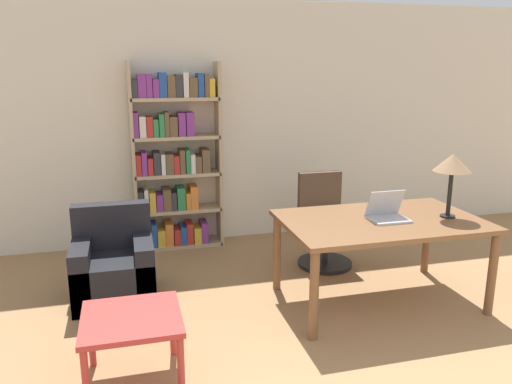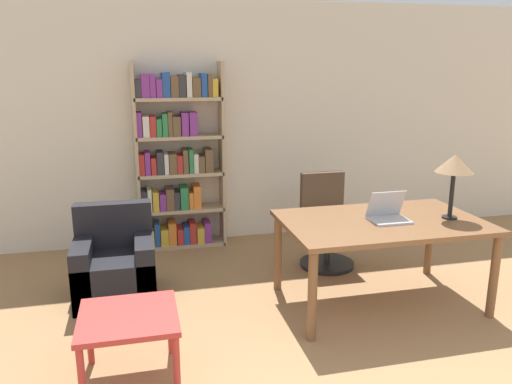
{
  "view_description": "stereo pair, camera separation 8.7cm",
  "coord_description": "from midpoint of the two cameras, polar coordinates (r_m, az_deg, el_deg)",
  "views": [
    {
      "loc": [
        -1.46,
        -1.07,
        1.96
      ],
      "look_at": [
        -0.46,
        2.71,
        0.99
      ],
      "focal_mm": 35.0,
      "sensor_mm": 36.0,
      "label": 1
    },
    {
      "loc": [
        -1.38,
        -1.09,
        1.96
      ],
      "look_at": [
        -0.46,
        2.71,
        0.99
      ],
      "focal_mm": 35.0,
      "sensor_mm": 36.0,
      "label": 2
    }
  ],
  "objects": [
    {
      "name": "wall_back",
      "position": [
        5.82,
        -0.6,
        7.91
      ],
      "size": [
        8.0,
        0.06,
        2.7
      ],
      "color": "beige",
      "rests_on": "ground_plane"
    },
    {
      "name": "desk",
      "position": [
        4.31,
        13.5,
        -4.07
      ],
      "size": [
        1.65,
        1.03,
        0.74
      ],
      "color": "brown",
      "rests_on": "ground_plane"
    },
    {
      "name": "laptop",
      "position": [
        4.27,
        14.18,
        -2.37
      ],
      "size": [
        0.31,
        0.25,
        0.25
      ],
      "color": "#B2B2B7",
      "rests_on": "desk"
    },
    {
      "name": "table_lamp",
      "position": [
        4.41,
        21.02,
        2.96
      ],
      "size": [
        0.31,
        0.31,
        0.54
      ],
      "color": "black",
      "rests_on": "desk"
    },
    {
      "name": "office_chair",
      "position": [
        5.14,
        7.25,
        -3.76
      ],
      "size": [
        0.55,
        0.55,
        0.94
      ],
      "color": "black",
      "rests_on": "ground_plane"
    },
    {
      "name": "side_table_blue",
      "position": [
        3.33,
        -14.76,
        -14.53
      ],
      "size": [
        0.61,
        0.59,
        0.46
      ],
      "color": "#B2332D",
      "rests_on": "ground_plane"
    },
    {
      "name": "armchair",
      "position": [
        4.58,
        -16.45,
        -8.3
      ],
      "size": [
        0.68,
        0.66,
        0.8
      ],
      "color": "black",
      "rests_on": "ground_plane"
    },
    {
      "name": "bookshelf",
      "position": [
        5.53,
        -9.91,
        3.44
      ],
      "size": [
        0.96,
        0.28,
        2.04
      ],
      "color": "tan",
      "rests_on": "ground_plane"
    }
  ]
}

